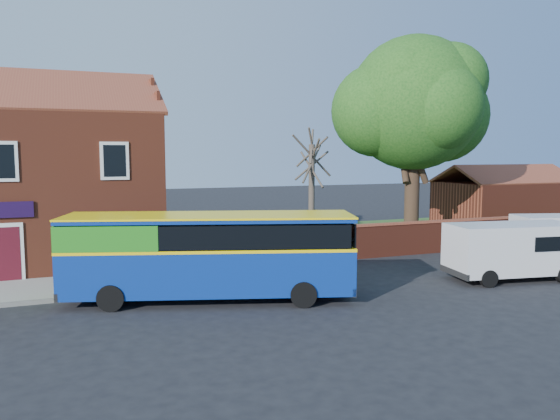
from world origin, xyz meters
name	(u,v)px	position (x,y,z in m)	size (l,w,h in m)	color
ground	(245,319)	(0.00, 0.00, 0.00)	(120.00, 120.00, 0.00)	black
pavement	(3,293)	(-7.00, 5.75, 0.06)	(18.00, 3.50, 0.12)	gray
grass_strip	(385,234)	(13.00, 13.00, 0.02)	(26.00, 12.00, 0.04)	#426B28
shop_building	(13,187)	(-7.02, 11.50, 3.41)	(12.30, 8.13, 10.50)	brown
boundary_wall	(451,235)	(13.00, 7.00, 0.81)	(22.00, 0.38, 1.60)	maroon
outbuilding	(504,203)	(22.00, 13.00, 1.61)	(8.20, 5.06, 4.17)	maroon
bus	(201,252)	(-0.72, 2.53, 1.64)	(9.75, 5.08, 2.89)	navy
van_near	(513,249)	(11.24, 1.09, 1.22)	(5.23, 2.75, 2.18)	silver
large_tree	(413,108)	(13.23, 10.79, 7.39)	(9.25, 7.32, 11.29)	black
bare_tree	(312,191)	(6.61, 9.77, 2.99)	(2.18, 2.60, 5.83)	#4C4238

